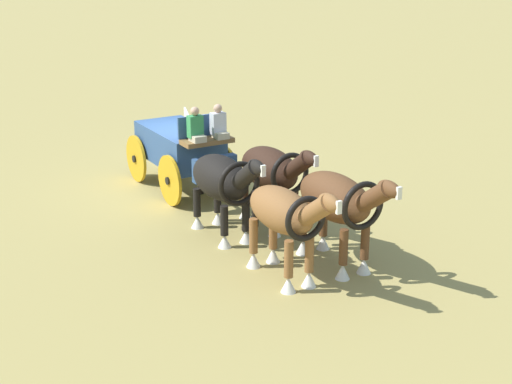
% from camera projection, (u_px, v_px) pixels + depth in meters
% --- Properties ---
extents(ground_plane, '(220.00, 220.00, 0.00)m').
position_uv_depth(ground_plane, '(181.00, 187.00, 20.61)').
color(ground_plane, '#9E8C4C').
extents(show_wagon, '(5.84, 2.84, 2.63)m').
position_uv_depth(show_wagon, '(182.00, 148.00, 20.08)').
color(show_wagon, '#2D4C7A').
rests_on(show_wagon, ground).
extents(draft_horse_rear_near, '(2.96, 1.58, 2.24)m').
position_uv_depth(draft_horse_rear_near, '(272.00, 172.00, 17.38)').
color(draft_horse_rear_near, '#331E14').
rests_on(draft_horse_rear_near, ground).
extents(draft_horse_rear_off, '(2.95, 1.59, 2.23)m').
position_uv_depth(draft_horse_rear_off, '(223.00, 181.00, 16.77)').
color(draft_horse_rear_off, black).
rests_on(draft_horse_rear_off, ground).
extents(draft_horse_lead_near, '(3.05, 1.62, 2.31)m').
position_uv_depth(draft_horse_lead_near, '(338.00, 201.00, 15.23)').
color(draft_horse_lead_near, brown).
rests_on(draft_horse_lead_near, ground).
extents(draft_horse_lead_off, '(2.91, 1.49, 2.26)m').
position_uv_depth(draft_horse_lead_off, '(285.00, 216.00, 14.62)').
color(draft_horse_lead_off, brown).
rests_on(draft_horse_lead_off, ground).
extents(sponsor_banner, '(3.20, 0.08, 1.10)m').
position_uv_depth(sponsor_banner, '(190.00, 134.00, 24.02)').
color(sponsor_banner, silver).
rests_on(sponsor_banner, ground).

